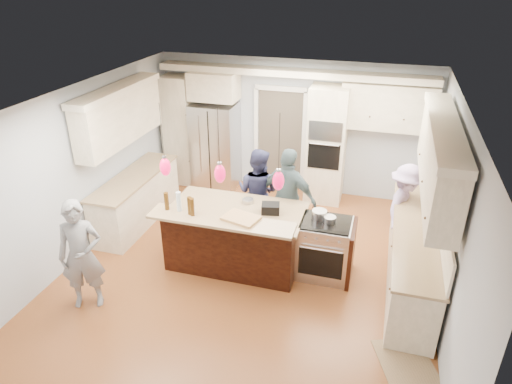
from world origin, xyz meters
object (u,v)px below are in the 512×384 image
at_px(kitchen_island, 236,236).
at_px(person_bar_end, 81,255).
at_px(island_range, 326,248).
at_px(person_far_left, 258,192).
at_px(refrigerator, 215,146).

relative_size(kitchen_island, person_bar_end, 1.31).
xyz_separation_m(kitchen_island, island_range, (1.41, 0.08, -0.03)).
distance_m(island_range, person_far_left, 1.66).
bearing_deg(person_far_left, person_bar_end, 67.45).
distance_m(kitchen_island, person_bar_end, 2.29).
height_order(kitchen_island, person_bar_end, person_bar_end).
height_order(kitchen_island, island_range, kitchen_island).
height_order(refrigerator, person_far_left, refrigerator).
relative_size(island_range, person_bar_end, 0.57).
bearing_deg(person_far_left, island_range, 157.26).
distance_m(person_bar_end, person_far_left, 3.07).
distance_m(kitchen_island, person_far_left, 1.04).
relative_size(kitchen_island, person_far_left, 1.34).
relative_size(island_range, person_far_left, 0.59).
bearing_deg(refrigerator, kitchen_island, -63.12).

